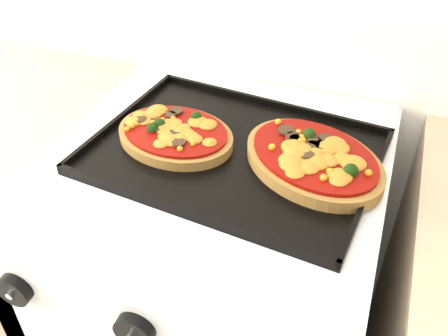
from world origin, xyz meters
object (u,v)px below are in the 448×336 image
at_px(baking_tray, 234,151).
at_px(pizza_left, 175,133).
at_px(pizza_right, 314,158).
at_px(stove, 217,312).

bearing_deg(baking_tray, pizza_left, -171.69).
bearing_deg(pizza_right, stove, -173.13).
distance_m(baking_tray, pizza_right, 0.14).
relative_size(baking_tray, pizza_left, 2.21).
bearing_deg(stove, baking_tray, 28.08).
relative_size(pizza_left, pizza_right, 0.85).
relative_size(stove, baking_tray, 1.87).
bearing_deg(baking_tray, pizza_right, 7.91).
height_order(stove, baking_tray, baking_tray).
relative_size(stove, pizza_left, 4.14).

